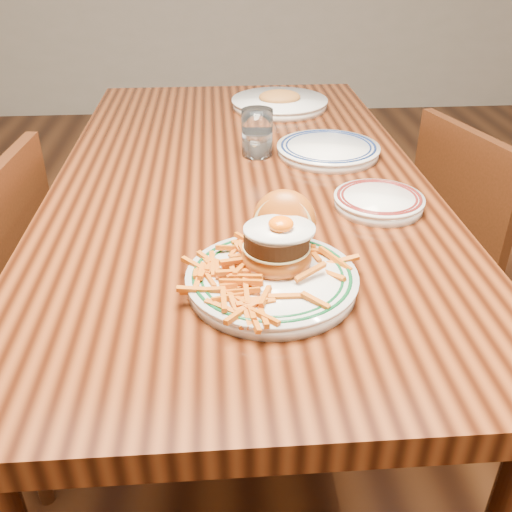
{
  "coord_description": "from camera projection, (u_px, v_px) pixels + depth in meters",
  "views": [
    {
      "loc": [
        -0.05,
        -1.24,
        1.27
      ],
      "look_at": [
        0.0,
        -0.47,
        0.81
      ],
      "focal_mm": 40.0,
      "sensor_mm": 36.0,
      "label": 1
    }
  ],
  "objects": [
    {
      "name": "rear_plate",
      "position": [
        328.0,
        149.0,
        1.43
      ],
      "size": [
        0.26,
        0.26,
        0.03
      ],
      "rotation": [
        0.0,
        0.0,
        0.39
      ],
      "color": "white",
      "rests_on": "table"
    },
    {
      "name": "side_plate",
      "position": [
        379.0,
        200.0,
        1.17
      ],
      "size": [
        0.18,
        0.18,
        0.03
      ],
      "rotation": [
        0.0,
        0.0,
        0.16
      ],
      "color": "white",
      "rests_on": "table"
    },
    {
      "name": "water_glass",
      "position": [
        257.0,
        136.0,
        1.41
      ],
      "size": [
        0.08,
        0.08,
        0.12
      ],
      "color": "white",
      "rests_on": "table"
    },
    {
      "name": "far_plate",
      "position": [
        280.0,
        102.0,
        1.78
      ],
      "size": [
        0.3,
        0.3,
        0.05
      ],
      "rotation": [
        0.0,
        0.0,
        -0.41
      ],
      "color": "white",
      "rests_on": "table"
    },
    {
      "name": "table",
      "position": [
        241.0,
        208.0,
        1.38
      ],
      "size": [
        0.85,
        1.6,
        0.75
      ],
      "color": "black",
      "rests_on": "floor"
    },
    {
      "name": "chair_right",
      "position": [
        479.0,
        259.0,
        1.6
      ],
      "size": [
        0.47,
        0.47,
        0.82
      ],
      "rotation": [
        0.0,
        0.0,
        3.4
      ],
      "color": "#3F1C0D",
      "rests_on": "floor"
    },
    {
      "name": "main_plate",
      "position": [
        274.0,
        264.0,
        0.92
      ],
      "size": [
        0.28,
        0.29,
        0.13
      ],
      "rotation": [
        0.0,
        0.0,
        -0.3
      ],
      "color": "white",
      "rests_on": "table"
    },
    {
      "name": "floor",
      "position": [
        244.0,
        405.0,
        1.72
      ],
      "size": [
        6.0,
        6.0,
        0.0
      ],
      "primitive_type": "plane",
      "color": "black",
      "rests_on": "ground"
    }
  ]
}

